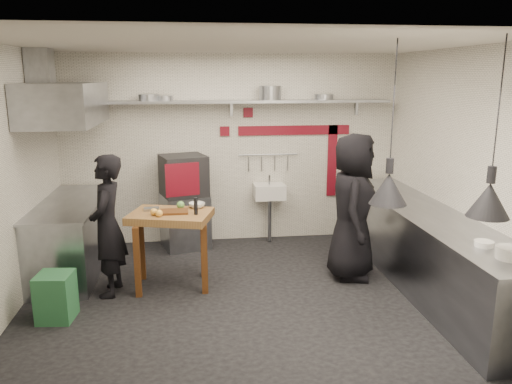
{
  "coord_description": "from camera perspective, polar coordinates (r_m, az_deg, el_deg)",
  "views": [
    {
      "loc": [
        -0.57,
        -5.31,
        2.48
      ],
      "look_at": [
        0.14,
        0.3,
        1.16
      ],
      "focal_mm": 35.0,
      "sensor_mm": 36.0,
      "label": 1
    }
  ],
  "objects": [
    {
      "name": "floor",
      "position": [
        5.89,
        -1.03,
        -11.76
      ],
      "size": [
        5.0,
        5.0,
        0.0
      ],
      "primitive_type": "plane",
      "color": "black",
      "rests_on": "ground"
    },
    {
      "name": "ceiling",
      "position": [
        5.35,
        -1.15,
        16.55
      ],
      "size": [
        5.0,
        5.0,
        0.0
      ],
      "primitive_type": "plane",
      "color": "beige",
      "rests_on": "floor"
    },
    {
      "name": "wall_back",
      "position": [
        7.51,
        -2.81,
        4.86
      ],
      "size": [
        5.0,
        0.04,
        2.8
      ],
      "primitive_type": "cube",
      "color": "silver",
      "rests_on": "floor"
    },
    {
      "name": "wall_front",
      "position": [
        3.44,
        2.68,
        -5.22
      ],
      "size": [
        5.0,
        0.04,
        2.8
      ],
      "primitive_type": "cube",
      "color": "silver",
      "rests_on": "floor"
    },
    {
      "name": "wall_left",
      "position": [
        5.76,
        -26.67,
        0.9
      ],
      "size": [
        0.04,
        4.2,
        2.8
      ],
      "primitive_type": "cube",
      "color": "silver",
      "rests_on": "floor"
    },
    {
      "name": "wall_right",
      "position": [
        6.23,
        22.44,
        2.15
      ],
      "size": [
        0.04,
        4.2,
        2.8
      ],
      "primitive_type": "cube",
      "color": "silver",
      "rests_on": "floor"
    },
    {
      "name": "red_band_horiz",
      "position": [
        7.59,
        4.4,
        7.05
      ],
      "size": [
        1.7,
        0.02,
        0.14
      ],
      "primitive_type": "cube",
      "color": "maroon",
      "rests_on": "wall_back"
    },
    {
      "name": "red_band_vert",
      "position": [
        7.8,
        8.67,
        3.54
      ],
      "size": [
        0.14,
        0.02,
        1.1
      ],
      "primitive_type": "cube",
      "color": "maroon",
      "rests_on": "wall_back"
    },
    {
      "name": "red_tile_a",
      "position": [
        7.46,
        -0.9,
        9.06
      ],
      "size": [
        0.14,
        0.02,
        0.14
      ],
      "primitive_type": "cube",
      "color": "maroon",
      "rests_on": "wall_back"
    },
    {
      "name": "red_tile_b",
      "position": [
        7.45,
        -3.59,
        6.95
      ],
      "size": [
        0.14,
        0.02,
        0.14
      ],
      "primitive_type": "cube",
      "color": "maroon",
      "rests_on": "wall_back"
    },
    {
      "name": "back_shelf",
      "position": [
        7.26,
        -2.76,
        10.28
      ],
      "size": [
        4.6,
        0.34,
        0.04
      ],
      "primitive_type": "cube",
      "color": "gray",
      "rests_on": "wall_back"
    },
    {
      "name": "shelf_bracket_left",
      "position": [
        7.52,
        -17.62,
        9.03
      ],
      "size": [
        0.04,
        0.06,
        0.24
      ],
      "primitive_type": "cube",
      "color": "gray",
      "rests_on": "wall_back"
    },
    {
      "name": "shelf_bracket_mid",
      "position": [
        7.42,
        -2.84,
        9.57
      ],
      "size": [
        0.04,
        0.06,
        0.24
      ],
      "primitive_type": "cube",
      "color": "gray",
      "rests_on": "wall_back"
    },
    {
      "name": "shelf_bracket_right",
      "position": [
        7.8,
        11.41,
        9.51
      ],
      "size": [
        0.04,
        0.06,
        0.24
      ],
      "primitive_type": "cube",
      "color": "gray",
      "rests_on": "wall_back"
    },
    {
      "name": "pan_far_left",
      "position": [
        7.26,
        -12.17,
        10.52
      ],
      "size": [
        0.34,
        0.34,
        0.09
      ],
      "primitive_type": "cylinder",
      "rotation": [
        0.0,
        0.0,
        -0.2
      ],
      "color": "gray",
      "rests_on": "back_shelf"
    },
    {
      "name": "pan_mid_left",
      "position": [
        7.25,
        -10.46,
        10.52
      ],
      "size": [
        0.32,
        0.32,
        0.07
      ],
      "primitive_type": "cylinder",
      "rotation": [
        0.0,
        0.0,
        -0.33
      ],
      "color": "gray",
      "rests_on": "back_shelf"
    },
    {
      "name": "stock_pot",
      "position": [
        7.32,
        1.63,
        11.26
      ],
      "size": [
        0.37,
        0.37,
        0.2
      ],
      "primitive_type": "cylinder",
      "rotation": [
        0.0,
        0.0,
        -0.19
      ],
      "color": "gray",
      "rests_on": "back_shelf"
    },
    {
      "name": "pan_right",
      "position": [
        7.49,
        7.74,
        10.73
      ],
      "size": [
        0.35,
        0.35,
        0.08
      ],
      "primitive_type": "cylinder",
      "rotation": [
        0.0,
        0.0,
        0.27
      ],
      "color": "gray",
      "rests_on": "back_shelf"
    },
    {
      "name": "oven_stand",
      "position": [
        7.42,
        -8.09,
        -3.26
      ],
      "size": [
        0.77,
        0.73,
        0.8
      ],
      "primitive_type": "cube",
      "rotation": [
        0.0,
        0.0,
        0.29
      ],
      "color": "gray",
      "rests_on": "floor"
    },
    {
      "name": "combi_oven",
      "position": [
        7.21,
        -8.28,
        1.88
      ],
      "size": [
        0.74,
        0.71,
        0.58
      ],
      "primitive_type": "cube",
      "rotation": [
        0.0,
        0.0,
        0.29
      ],
      "color": "black",
      "rests_on": "oven_stand"
    },
    {
      "name": "oven_door",
      "position": [
        6.93,
        -8.41,
        1.41
      ],
      "size": [
        0.46,
        0.16,
        0.46
      ],
      "primitive_type": "cube",
      "rotation": [
        0.0,
        0.0,
        0.29
      ],
      "color": "maroon",
      "rests_on": "combi_oven"
    },
    {
      "name": "oven_glass",
      "position": [
        6.97,
        -8.41,
        1.49
      ],
      "size": [
        0.36,
        0.12,
        0.34
      ],
      "primitive_type": "cube",
      "rotation": [
        0.0,
        0.0,
        0.29
      ],
      "color": "black",
      "rests_on": "oven_door"
    },
    {
      "name": "hand_sink",
      "position": [
        7.52,
        1.54,
        0.06
      ],
      "size": [
        0.46,
        0.34,
        0.22
      ],
      "primitive_type": "cube",
      "color": "silver",
      "rests_on": "wall_back"
    },
    {
      "name": "sink_tap",
      "position": [
        7.48,
        1.55,
        1.4
      ],
      "size": [
        0.03,
        0.03,
        0.14
      ],
      "primitive_type": "cylinder",
      "color": "gray",
      "rests_on": "hand_sink"
    },
    {
      "name": "sink_drain",
      "position": [
        7.59,
        1.56,
        -3.24
      ],
      "size": [
        0.06,
        0.06,
        0.66
      ],
      "primitive_type": "cylinder",
      "color": "gray",
      "rests_on": "floor"
    },
    {
      "name": "utensil_rail",
      "position": [
        7.55,
        1.4,
        4.3
      ],
      "size": [
        0.9,
        0.02,
        0.02
      ],
      "primitive_type": "cylinder",
      "rotation": [
        0.0,
        1.57,
        0.0
      ],
      "color": "gray",
      "rests_on": "wall_back"
    },
    {
      "name": "counter_right",
      "position": [
        6.31,
        18.9,
        -6.39
      ],
      "size": [
        0.7,
        3.8,
        0.9
      ],
      "primitive_type": "cube",
      "color": "gray",
      "rests_on": "floor"
    },
    {
      "name": "counter_right_top",
      "position": [
        6.17,
        19.22,
        -2.31
      ],
      "size": [
        0.76,
        3.9,
        0.03
      ],
      "primitive_type": "cube",
      "color": "gray",
      "rests_on": "counter_right"
    },
    {
      "name": "plate_stack",
      "position": [
        4.87,
        26.92,
        -6.24
      ],
      "size": [
        0.22,
        0.22,
        0.11
      ],
      "primitive_type": "cylinder",
      "rotation": [
        0.0,
        0.0,
        0.01
      ],
      "color": "silver",
      "rests_on": "counter_right_top"
    },
    {
      "name": "small_bowl_right",
      "position": [
        5.14,
        24.61,
        -5.39
      ],
      "size": [
        0.22,
        0.22,
        0.05
      ],
      "primitive_type": "cylinder",
      "rotation": [
        0.0,
        0.0,
        -0.27
      ],
      "color": "silver",
      "rests_on": "counter_right_top"
    },
    {
      "name": "counter_left",
      "position": [
        6.87,
        -20.25,
        -4.91
      ],
      "size": [
        0.7,
        1.9,
        0.9
      ],
      "primitive_type": "cube",
      "color": "gray",
      "rests_on": "floor"
    },
    {
      "name": "counter_left_top",
      "position": [
        6.74,
        -20.57,
        -1.14
      ],
      "size": [
        0.76,
        2.0,
        0.03
      ],
      "primitive_type": "cube",
      "color": "gray",
      "rests_on": "counter_left"
    },
    {
      "name": "extractor_hood",
      "position": [
        6.55,
        -21.01,
        9.39
      ],
      "size": [
        0.78,
        1.6,
        0.5
      ],
      "primitive_type": "cube",
      "color": "gray",
      "rests_on": "ceiling"
    },
    {
      "name": "hood_duct",
      "position": [
        6.61,
        -23.46,
        12.69
      ],
      "size": [
        0.28,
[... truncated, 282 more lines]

